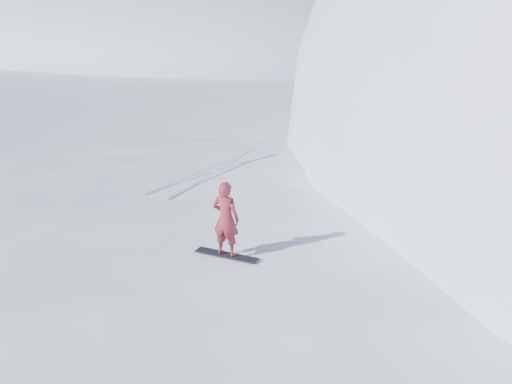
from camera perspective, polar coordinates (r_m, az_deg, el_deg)
ground at (r=13.39m, az=-13.43°, el=-15.27°), size 400.00×400.00×0.00m
near_ridge at (r=14.56m, az=-1.56°, el=-11.70°), size 36.00×28.00×4.80m
far_ridge_a at (r=103.61m, az=-12.93°, el=14.25°), size 120.00×70.00×28.00m
far_ridge_c at (r=126.79m, az=14.97°, el=14.84°), size 140.00×90.00×36.00m
wind_bumps at (r=14.92m, az=-8.50°, el=-11.11°), size 16.00×14.40×1.00m
snowboard at (r=11.74m, az=-2.97°, el=-6.29°), size 1.39×0.54×0.02m
snowboarder at (r=11.43m, az=-3.04°, el=-2.69°), size 0.64×0.49×1.56m
vapor_plume at (r=83.29m, az=-23.25°, el=12.23°), size 9.35×7.48×6.54m
board_tracks at (r=17.64m, az=-4.14°, el=2.40°), size 1.47×5.99×0.04m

